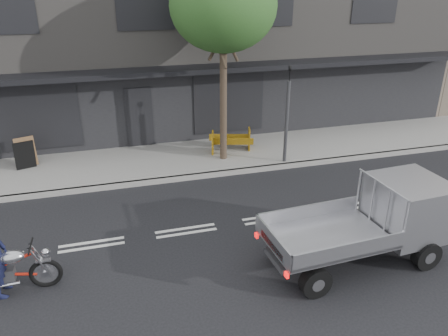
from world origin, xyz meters
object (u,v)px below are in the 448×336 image
sandwich_board (25,155)px  construction_barrier (233,142)px  flatbed_ute (394,213)px  traffic_light_pole (287,120)px  motorcycle (8,270)px  street_tree (223,6)px

sandwich_board → construction_barrier: bearing=-21.0°
flatbed_ute → sandwich_board: bearing=137.1°
flatbed_ute → traffic_light_pole: bearing=89.5°
motorcycle → sandwich_board: 6.41m
street_tree → sandwich_board: (-6.66, 0.85, -4.62)m
traffic_light_pole → flatbed_ute: 5.68m
motorcycle → flatbed_ute: bearing=-5.4°
traffic_light_pole → construction_barrier: traffic_light_pole is taller
motorcycle → sandwich_board: (-0.43, 6.40, 0.10)m
motorcycle → construction_barrier: 8.94m
street_tree → construction_barrier: bearing=38.7°
traffic_light_pole → sandwich_board: bearing=168.9°
construction_barrier → sandwich_board: (-7.13, 0.48, 0.09)m
street_tree → sandwich_board: 8.15m
street_tree → traffic_light_pole: (2.00, -0.85, -3.63)m
street_tree → motorcycle: 9.58m
traffic_light_pole → motorcycle: 9.54m
traffic_light_pole → motorcycle: (-8.23, -4.70, -1.09)m
flatbed_ute → street_tree: bearing=105.9°
traffic_light_pole → sandwich_board: 8.88m
sandwich_board → street_tree: bearing=-24.4°
street_tree → motorcycle: bearing=-138.3°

